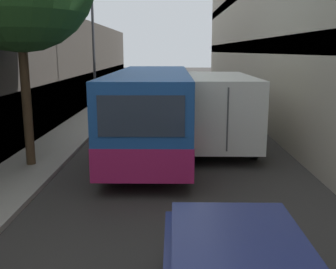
# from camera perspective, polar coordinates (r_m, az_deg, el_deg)

# --- Properties ---
(ground_plane) EXTENTS (150.00, 150.00, 0.00)m
(ground_plane) POSITION_cam_1_polar(r_m,az_deg,el_deg) (14.59, 0.93, -2.42)
(ground_plane) COLOR #33302D
(sidewalk_left) EXTENTS (1.98, 60.00, 0.14)m
(sidewalk_left) POSITION_cam_1_polar(r_m,az_deg,el_deg) (15.25, -16.45, -2.02)
(sidewalk_left) COLOR #9E998E
(sidewalk_left) RESTS_ON ground_plane
(bus) EXTENTS (2.60, 9.64, 2.93)m
(bus) POSITION_cam_1_polar(r_m,az_deg,el_deg) (14.22, -2.35, 3.61)
(bus) COLOR #1E519E
(bus) RESTS_ON ground_plane
(box_truck) EXTENTS (2.47, 8.03, 2.74)m
(box_truck) POSITION_cam_1_polar(r_m,az_deg,el_deg) (15.95, 6.77, 4.29)
(box_truck) COLOR silver
(box_truck) RESTS_ON ground_plane
(panel_van) EXTENTS (1.99, 4.34, 1.94)m
(panel_van) POSITION_cam_1_polar(r_m,az_deg,el_deg) (27.00, -1.90, 6.60)
(panel_van) COLOR #BCBCC1
(panel_van) RESTS_ON ground_plane
(street_lamp) EXTENTS (0.36, 0.80, 7.47)m
(street_lamp) POSITION_cam_1_polar(r_m,az_deg,el_deg) (19.36, -10.91, 16.57)
(street_lamp) COLOR #38383D
(street_lamp) RESTS_ON sidewalk_left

